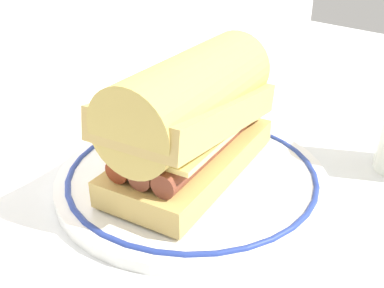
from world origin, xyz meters
The scene contains 3 objects.
ground_plane centered at (0.00, 0.00, 0.00)m, with size 1.50×1.50×0.00m, color silver.
plate centered at (-0.03, 0.01, 0.01)m, with size 0.28×0.28×0.01m.
sausage_sandwich centered at (-0.03, 0.01, 0.08)m, with size 0.23×0.15×0.12m.
Camera 1 is at (-0.29, -0.28, 0.25)m, focal length 40.79 mm.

